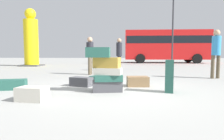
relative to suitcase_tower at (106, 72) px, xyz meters
The scene contains 14 objects.
ground_plane 0.52m from the suitcase_tower, 52.17° to the left, with size 80.00×80.00×0.00m, color #9E9E99.
suitcase_tower is the anchor object (origin of this frame).
suitcase_teal_foreground_near 2.39m from the suitcase_tower, behind, with size 0.75×0.34×0.24m, color #26594C.
suitcase_cream_left_side 1.64m from the suitcase_tower, 141.78° to the right, with size 0.52×0.35×0.26m, color beige.
suitcase_charcoal_white_trunk 1.07m from the suitcase_tower, 137.10° to the left, with size 0.58×0.31×0.24m, color #4C4C51.
suitcase_teal_right_side 1.35m from the suitcase_tower, 100.55° to the left, with size 0.76×0.31×0.20m, color #26594C.
suitcase_brown_behind_tower 1.16m from the suitcase_tower, 46.39° to the left, with size 0.57×0.40×0.26m, color olive.
suitcase_teal_upright_blue 1.44m from the suitcase_tower, ahead, with size 0.18×0.30×0.73m, color #26594C.
person_bearded_onlooker 4.55m from the suitcase_tower, 37.07° to the left, with size 0.33×0.30×1.71m.
person_tourist_with_camera 5.60m from the suitcase_tower, 89.25° to the left, with size 0.30×0.33×1.67m.
person_passerby_in_red 3.85m from the suitcase_tower, 106.33° to the left, with size 0.30×0.34×1.58m.
yellow_dummy_statue 11.39m from the suitcase_tower, 124.83° to the left, with size 1.40×1.40×4.12m.
parked_bus 16.09m from the suitcase_tower, 74.35° to the left, with size 8.09×2.86×3.15m.
lamp_post 12.13m from the suitcase_tower, 70.18° to the left, with size 0.36×0.36×6.01m.
Camera 1 is at (0.33, -4.62, 0.86)m, focal length 31.24 mm.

